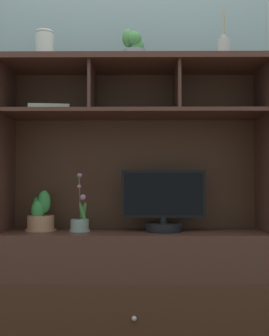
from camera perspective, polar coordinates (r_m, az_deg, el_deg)
name	(u,v)px	position (r m, az deg, el deg)	size (l,w,h in m)	color
back_wall	(135,83)	(2.56, 0.04, 11.27)	(6.00, 0.02, 2.80)	gray
media_console	(135,250)	(2.29, 0.00, -10.97)	(1.48, 0.43, 1.46)	#4B2B21
tv_monitor	(163,204)	(2.25, 3.89, -4.89)	(0.44, 0.19, 0.32)	black
potted_orchid	(80,222)	(2.28, -7.30, -7.20)	(0.11, 0.11, 0.31)	gray
potted_fern	(40,217)	(2.35, -12.49, -6.44)	(0.17, 0.17, 0.22)	#B07955
magazine_stack_left	(215,112)	(2.38, 10.75, 7.42)	(0.38, 0.20, 0.02)	#50816C
magazine_stack_centre	(49,110)	(2.38, -11.34, 7.56)	(0.29, 0.24, 0.04)	beige
diffuser_bottle	(224,50)	(2.42, 11.89, 15.22)	(0.07, 0.07, 0.29)	#B9B8AF
potted_succulent	(133,48)	(2.40, -0.14, 15.80)	(0.14, 0.14, 0.19)	gray
ceramic_vase	(44,46)	(2.42, -11.95, 15.67)	(0.10, 0.10, 0.16)	silver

